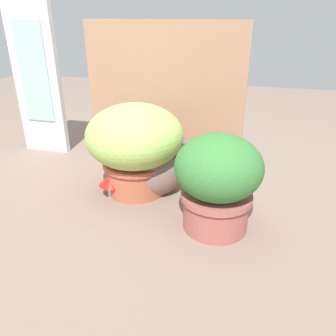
{
  "coord_description": "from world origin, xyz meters",
  "views": [
    {
      "loc": [
        0.48,
        -1.34,
        0.83
      ],
      "look_at": [
        0.12,
        0.01,
        0.18
      ],
      "focal_mm": 35.45,
      "sensor_mm": 36.0,
      "label": 1
    }
  ],
  "objects_px": {
    "leafy_planter": "(218,180)",
    "mushroom_ornament_red": "(111,181)",
    "cat": "(163,171)",
    "grass_planter": "(135,144)"
  },
  "relations": [
    {
      "from": "cat",
      "to": "mushroom_ornament_red",
      "type": "height_order",
      "value": "cat"
    },
    {
      "from": "grass_planter",
      "to": "mushroom_ornament_red",
      "type": "height_order",
      "value": "grass_planter"
    },
    {
      "from": "leafy_planter",
      "to": "mushroom_ornament_red",
      "type": "xyz_separation_m",
      "value": [
        -0.53,
        0.13,
        -0.14
      ]
    },
    {
      "from": "grass_planter",
      "to": "mushroom_ornament_red",
      "type": "relative_size",
      "value": 3.84
    },
    {
      "from": "cat",
      "to": "leafy_planter",
      "type": "bearing_deg",
      "value": -37.83
    },
    {
      "from": "grass_planter",
      "to": "mushroom_ornament_red",
      "type": "distance_m",
      "value": 0.22
    },
    {
      "from": "leafy_planter",
      "to": "mushroom_ornament_red",
      "type": "distance_m",
      "value": 0.56
    },
    {
      "from": "leafy_planter",
      "to": "grass_planter",
      "type": "bearing_deg",
      "value": 152.72
    },
    {
      "from": "leafy_planter",
      "to": "cat",
      "type": "relative_size",
      "value": 1.17
    },
    {
      "from": "grass_planter",
      "to": "cat",
      "type": "height_order",
      "value": "grass_planter"
    }
  ]
}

